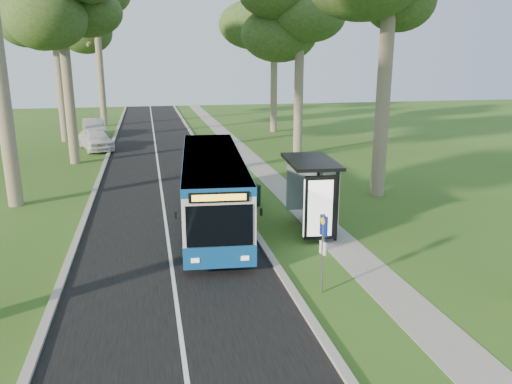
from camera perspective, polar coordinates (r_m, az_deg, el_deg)
ground at (r=19.01m, az=0.85°, el=-6.31°), size 120.00×120.00×0.00m
road at (r=28.10m, az=-10.80°, el=0.52°), size 7.00×100.00×0.02m
kerb_east at (r=28.38m, az=-3.74°, el=1.00°), size 0.25×100.00×0.12m
kerb_west at (r=28.24m, az=-17.92°, el=0.22°), size 0.25×100.00×0.12m
centre_line at (r=28.10m, az=-10.81°, el=0.54°), size 0.12×100.00×0.00m
footpath at (r=28.97m, az=2.14°, el=1.21°), size 1.50×100.00×0.02m
bus at (r=21.33m, az=-4.98°, el=0.43°), size 3.41×11.56×3.02m
bus_stop_sign at (r=15.03m, az=7.66°, el=-5.97°), size 0.13×0.35×2.50m
bus_shelter at (r=20.03m, az=7.08°, el=1.01°), size 2.16×3.60×2.97m
litter_bin at (r=24.14m, az=-0.08°, el=-0.40°), size 0.56×0.56×0.99m
car_white at (r=41.06m, az=-17.85°, el=5.79°), size 3.37×5.36×1.70m
car_silver at (r=48.43m, az=-18.04°, el=7.01°), size 2.57×5.03×1.58m
tree_west_e at (r=55.61m, az=-17.85°, el=19.02°), size 5.20×5.20×15.48m
tree_east_c at (r=37.06m, az=5.12°, el=20.69°), size 5.20×5.20×14.33m
tree_east_d at (r=48.85m, az=2.12°, el=18.62°), size 5.20×5.20×13.49m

